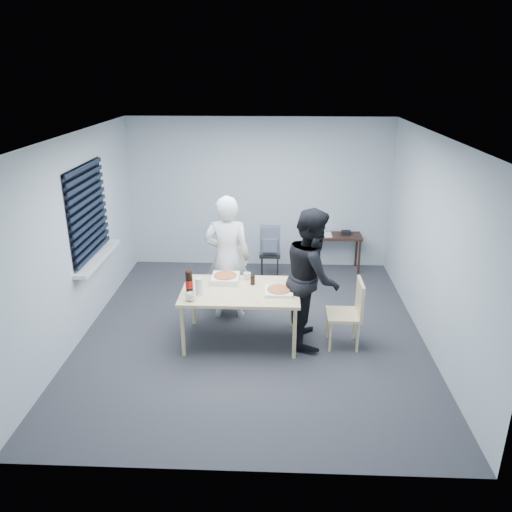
{
  "coord_description": "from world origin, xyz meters",
  "views": [
    {
      "loc": [
        0.29,
        -5.95,
        3.36
      ],
      "look_at": [
        0.04,
        0.1,
        1.06
      ],
      "focal_mm": 35.0,
      "sensor_mm": 36.0,
      "label": 1
    }
  ],
  "objects_px": {
    "dining_table": "(240,294)",
    "soda_bottle": "(189,283)",
    "stool": "(270,259)",
    "chair_right": "(351,309)",
    "person_white": "(227,258)",
    "mug_b": "(247,276)",
    "person_black": "(312,277)",
    "chair_far": "(231,273)",
    "side_table": "(333,239)",
    "mug_a": "(191,297)",
    "backpack": "(270,240)"
  },
  "relations": [
    {
      "from": "dining_table",
      "to": "chair_far",
      "type": "relative_size",
      "value": 1.67
    },
    {
      "from": "side_table",
      "to": "mug_b",
      "type": "height_order",
      "value": "mug_b"
    },
    {
      "from": "stool",
      "to": "soda_bottle",
      "type": "relative_size",
      "value": 1.61
    },
    {
      "from": "dining_table",
      "to": "person_white",
      "type": "distance_m",
      "value": 0.76
    },
    {
      "from": "dining_table",
      "to": "person_white",
      "type": "relative_size",
      "value": 0.84
    },
    {
      "from": "person_black",
      "to": "side_table",
      "type": "xyz_separation_m",
      "value": [
        0.53,
        2.43,
        -0.32
      ]
    },
    {
      "from": "person_white",
      "to": "soda_bottle",
      "type": "relative_size",
      "value": 5.98
    },
    {
      "from": "side_table",
      "to": "soda_bottle",
      "type": "relative_size",
      "value": 3.25
    },
    {
      "from": "person_black",
      "to": "soda_bottle",
      "type": "distance_m",
      "value": 1.54
    },
    {
      "from": "chair_right",
      "to": "chair_far",
      "type": "bearing_deg",
      "value": 145.55
    },
    {
      "from": "chair_far",
      "to": "side_table",
      "type": "distance_m",
      "value": 2.21
    },
    {
      "from": "person_white",
      "to": "mug_b",
      "type": "relative_size",
      "value": 17.7
    },
    {
      "from": "chair_right",
      "to": "mug_a",
      "type": "height_order",
      "value": "chair_right"
    },
    {
      "from": "person_black",
      "to": "stool",
      "type": "xyz_separation_m",
      "value": [
        -0.56,
        1.93,
        -0.52
      ]
    },
    {
      "from": "stool",
      "to": "chair_right",
      "type": "bearing_deg",
      "value": -63.15
    },
    {
      "from": "chair_right",
      "to": "person_white",
      "type": "bearing_deg",
      "value": 154.92
    },
    {
      "from": "person_black",
      "to": "mug_a",
      "type": "height_order",
      "value": "person_black"
    },
    {
      "from": "backpack",
      "to": "mug_b",
      "type": "bearing_deg",
      "value": -77.09
    },
    {
      "from": "person_white",
      "to": "backpack",
      "type": "distance_m",
      "value": 1.43
    },
    {
      "from": "person_black",
      "to": "side_table",
      "type": "distance_m",
      "value": 2.51
    },
    {
      "from": "chair_far",
      "to": "soda_bottle",
      "type": "height_order",
      "value": "soda_bottle"
    },
    {
      "from": "dining_table",
      "to": "chair_right",
      "type": "distance_m",
      "value": 1.4
    },
    {
      "from": "mug_b",
      "to": "dining_table",
      "type": "bearing_deg",
      "value": -100.94
    },
    {
      "from": "soda_bottle",
      "to": "person_white",
      "type": "bearing_deg",
      "value": 64.34
    },
    {
      "from": "mug_a",
      "to": "person_white",
      "type": "bearing_deg",
      "value": 71.3
    },
    {
      "from": "dining_table",
      "to": "person_white",
      "type": "xyz_separation_m",
      "value": [
        -0.23,
        0.69,
        0.22
      ]
    },
    {
      "from": "dining_table",
      "to": "soda_bottle",
      "type": "distance_m",
      "value": 0.67
    },
    {
      "from": "side_table",
      "to": "mug_a",
      "type": "bearing_deg",
      "value": -125.31
    },
    {
      "from": "side_table",
      "to": "soda_bottle",
      "type": "bearing_deg",
      "value": -127.96
    },
    {
      "from": "person_white",
      "to": "person_black",
      "type": "height_order",
      "value": "same"
    },
    {
      "from": "person_black",
      "to": "backpack",
      "type": "height_order",
      "value": "person_black"
    },
    {
      "from": "soda_bottle",
      "to": "chair_far",
      "type": "bearing_deg",
      "value": 70.77
    },
    {
      "from": "dining_table",
      "to": "soda_bottle",
      "type": "bearing_deg",
      "value": -167.93
    },
    {
      "from": "side_table",
      "to": "stool",
      "type": "height_order",
      "value": "side_table"
    },
    {
      "from": "dining_table",
      "to": "person_black",
      "type": "relative_size",
      "value": 0.84
    },
    {
      "from": "dining_table",
      "to": "backpack",
      "type": "height_order",
      "value": "backpack"
    },
    {
      "from": "person_black",
      "to": "stool",
      "type": "relative_size",
      "value": 3.7
    },
    {
      "from": "chair_far",
      "to": "soda_bottle",
      "type": "relative_size",
      "value": 3.01
    },
    {
      "from": "dining_table",
      "to": "chair_right",
      "type": "height_order",
      "value": "chair_right"
    },
    {
      "from": "stool",
      "to": "soda_bottle",
      "type": "bearing_deg",
      "value": -114.37
    },
    {
      "from": "mug_a",
      "to": "side_table",
      "type": "bearing_deg",
      "value": 54.69
    },
    {
      "from": "chair_right",
      "to": "stool",
      "type": "relative_size",
      "value": 1.86
    },
    {
      "from": "mug_b",
      "to": "side_table",
      "type": "bearing_deg",
      "value": 57.73
    },
    {
      "from": "side_table",
      "to": "stool",
      "type": "xyz_separation_m",
      "value": [
        -1.09,
        -0.5,
        -0.2
      ]
    },
    {
      "from": "person_white",
      "to": "mug_b",
      "type": "xyz_separation_m",
      "value": [
        0.29,
        -0.35,
        -0.12
      ]
    },
    {
      "from": "stool",
      "to": "soda_bottle",
      "type": "xyz_separation_m",
      "value": [
        -0.97,
        -2.13,
        0.5
      ]
    },
    {
      "from": "chair_far",
      "to": "dining_table",
      "type": "bearing_deg",
      "value": -78.21
    },
    {
      "from": "person_white",
      "to": "side_table",
      "type": "bearing_deg",
      "value": -132.48
    },
    {
      "from": "chair_far",
      "to": "mug_b",
      "type": "distance_m",
      "value": 0.8
    },
    {
      "from": "mug_a",
      "to": "chair_far",
      "type": "bearing_deg",
      "value": 75.32
    }
  ]
}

